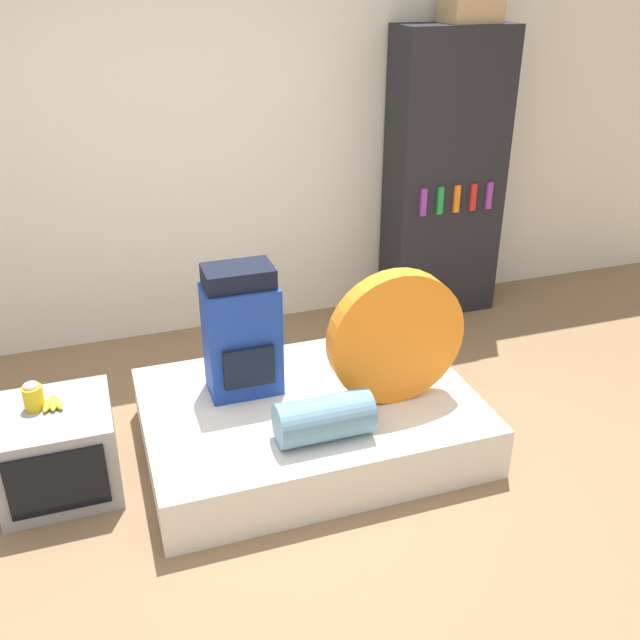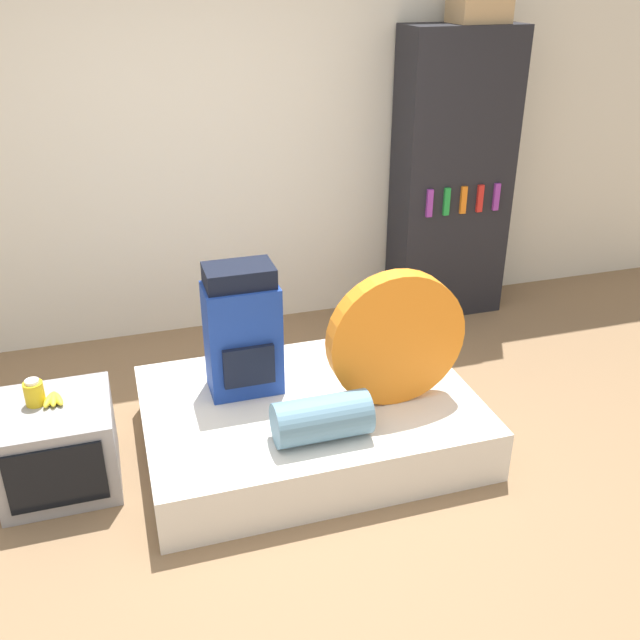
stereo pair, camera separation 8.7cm
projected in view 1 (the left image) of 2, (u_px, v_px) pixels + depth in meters
name	position (u px, v px, depth m)	size (l,w,h in m)	color
ground_plane	(292.00, 511.00, 3.37)	(16.00, 16.00, 0.00)	#846647
wall_back	(195.00, 142.00, 4.55)	(8.00, 0.05, 2.60)	silver
bed	(310.00, 421.00, 3.80)	(1.71, 1.21, 0.28)	silver
backpack	(242.00, 333.00, 3.66)	(0.38, 0.28, 0.70)	navy
tent_bag	(396.00, 337.00, 3.58)	(0.71, 0.11, 0.71)	orange
sleeping_roll	(324.00, 418.00, 3.38)	(0.46, 0.22, 0.22)	#5B849E
television	(58.00, 450.00, 3.43)	(0.54, 0.55, 0.44)	#939399
canister	(33.00, 397.00, 3.34)	(0.09, 0.09, 0.13)	gold
banana_bunch	(53.00, 403.00, 3.37)	(0.11, 0.14, 0.04)	yellow
bookshelf	(445.00, 177.00, 4.96)	(0.78, 0.39, 1.99)	black
cardboard_box	(471.00, 8.00, 4.51)	(0.34, 0.28, 0.18)	tan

